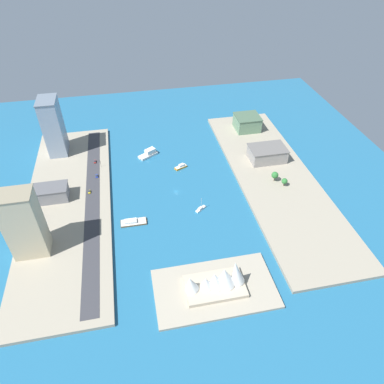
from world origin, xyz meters
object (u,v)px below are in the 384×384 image
water_taxi_orange (181,167)px  carpark_squat_concrete (267,154)px  sailboat_small_white (201,209)px  warehouse_low_gray (49,193)px  barge_flat_brown (133,222)px  hatchback_blue (97,176)px  terminal_long_green (247,123)px  tower_tall_glass (53,127)px  traffic_light_waterfront (100,163)px  ferry_white_commuter (149,153)px  pickup_red (95,162)px  office_block_beige (24,224)px  taxi_yellow_cab (89,192)px  opera_landmark (218,280)px

water_taxi_orange → carpark_squat_concrete: bearing=175.9°
sailboat_small_white → warehouse_low_gray: 128.60m
barge_flat_brown → hatchback_blue: (28.46, -64.68, 2.53)m
terminal_long_green → water_taxi_orange: bearing=33.2°
tower_tall_glass → traffic_light_waterfront: tower_tall_glass is taller
ferry_white_commuter → tower_tall_glass: tower_tall_glass is taller
ferry_white_commuter → pickup_red: 53.39m
sailboat_small_white → office_block_beige: 133.96m
terminal_long_green → taxi_yellow_cab: 187.10m
taxi_yellow_cab → opera_landmark: 144.43m
barge_flat_brown → pickup_red: (30.21, -88.66, 2.51)m
carpark_squat_concrete → traffic_light_waterfront: carpark_squat_concrete is taller
water_taxi_orange → warehouse_low_gray: bearing=12.5°
taxi_yellow_cab → traffic_light_waterfront: traffic_light_waterfront is taller
taxi_yellow_cab → hatchback_blue: bearing=-105.4°
barge_flat_brown → warehouse_low_gray: bearing=-31.5°
office_block_beige → terminal_long_green: office_block_beige is taller
carpark_squat_concrete → pickup_red: (165.60, -28.02, -5.82)m
barge_flat_brown → traffic_light_waterfront: (24.43, -80.01, 5.96)m
carpark_squat_concrete → opera_landmark: (84.57, 134.28, 0.22)m
warehouse_low_gray → hatchback_blue: (-38.05, -23.97, -5.25)m
ferry_white_commuter → traffic_light_waterfront: traffic_light_waterfront is taller
sailboat_small_white → warehouse_low_gray: (123.27, -35.79, 7.97)m
sailboat_small_white → hatchback_blue: (85.22, -59.76, 2.72)m
pickup_red → traffic_light_waterfront: (-5.79, 8.65, 3.45)m
terminal_long_green → hatchback_blue: 173.21m
water_taxi_orange → traffic_light_waterfront: size_ratio=2.06×
tower_tall_glass → taxi_yellow_cab: size_ratio=12.61×
sailboat_small_white → carpark_squat_concrete: bearing=-144.7°
sailboat_small_white → ferry_white_commuter: sailboat_small_white is taller
water_taxi_orange → taxi_yellow_cab: 88.57m
ferry_white_commuter → taxi_yellow_cab: 77.22m
barge_flat_brown → carpark_squat_concrete: 148.59m
pickup_red → opera_landmark: (-81.03, 162.30, 6.04)m
ferry_white_commuter → taxi_yellow_cab: (57.37, 51.67, 1.09)m
taxi_yellow_cab → opera_landmark: size_ratio=0.11×
sailboat_small_white → tower_tall_glass: 167.64m
barge_flat_brown → ferry_white_commuter: bearing=-103.6°
taxi_yellow_cab → carpark_squat_concrete: bearing=-174.0°
barge_flat_brown → taxi_yellow_cab: taxi_yellow_cab is taller
tower_tall_glass → hatchback_blue: 68.71m
carpark_squat_concrete → hatchback_blue: 164.00m
opera_landmark → barge_flat_brown: bearing=-55.4°
water_taxi_orange → ferry_white_commuter: bearing=-44.8°
warehouse_low_gray → opera_landmark: opera_landmark is taller
sailboat_small_white → office_block_beige: bearing=9.6°
water_taxi_orange → office_block_beige: size_ratio=0.25×
warehouse_low_gray → terminal_long_green: size_ratio=1.18×
ferry_white_commuter → carpark_squat_concrete: 117.69m
barge_flat_brown → taxi_yellow_cab: 54.99m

